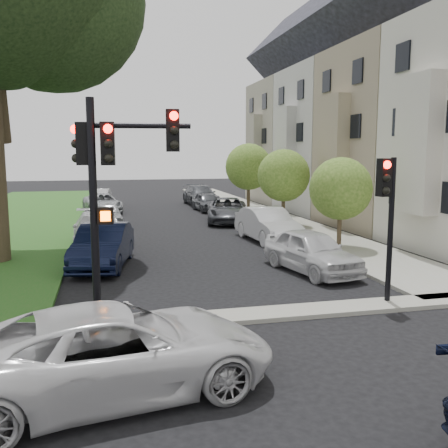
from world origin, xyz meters
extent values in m
plane|color=black|center=(0.00, 0.00, 0.00)|extent=(140.00, 140.00, 0.00)
cube|color=#365923|center=(-9.00, 24.00, 0.06)|extent=(8.00, 44.00, 0.12)
cube|color=#A1A1A1|center=(6.75, 24.00, 0.06)|extent=(3.50, 44.00, 0.12)
cube|color=#A1A1A1|center=(0.00, 2.00, 0.06)|extent=(60.00, 1.00, 0.12)
cube|color=beige|center=(8.65, 8.00, 4.50)|extent=(0.70, 2.20, 5.50)
cube|color=black|center=(8.95, 8.00, 5.50)|extent=(0.08, 3.60, 6.00)
cube|color=tan|center=(12.50, 15.50, 5.00)|extent=(7.00, 7.40, 10.00)
cube|color=tan|center=(8.65, 15.50, 4.50)|extent=(0.70, 2.20, 5.50)
cube|color=black|center=(8.95, 15.50, 5.50)|extent=(0.08, 3.60, 6.00)
cube|color=#A0A0A0|center=(12.50, 23.00, 5.00)|extent=(7.00, 7.40, 10.00)
cube|color=black|center=(12.50, 23.00, 12.47)|extent=(7.00, 7.55, 7.00)
cube|color=#A0A0A0|center=(8.65, 23.00, 4.50)|extent=(0.70, 2.20, 5.50)
cube|color=black|center=(8.95, 23.00, 5.50)|extent=(0.08, 3.60, 6.00)
cube|color=#A4A08D|center=(12.50, 30.50, 5.00)|extent=(7.00, 7.40, 10.00)
cube|color=black|center=(12.50, 30.50, 12.47)|extent=(7.00, 7.55, 7.00)
cube|color=#A4A08D|center=(8.65, 30.50, 4.50)|extent=(0.70, 2.20, 5.50)
cube|color=black|center=(8.95, 30.50, 5.50)|extent=(0.08, 3.60, 6.00)
cylinder|color=#3E3221|center=(6.20, 9.64, 0.95)|extent=(0.19, 0.19, 1.90)
sphere|color=#376519|center=(6.20, 9.64, 2.67)|extent=(2.67, 2.67, 2.67)
cylinder|color=#3E3221|center=(6.20, 16.59, 1.04)|extent=(0.21, 0.21, 2.09)
sphere|color=#376519|center=(6.20, 16.59, 2.92)|extent=(2.92, 2.92, 2.92)
cylinder|color=#3E3221|center=(6.20, 23.59, 1.15)|extent=(0.23, 0.23, 2.30)
sphere|color=#376519|center=(6.20, 23.59, 3.22)|extent=(3.22, 3.22, 3.22)
cylinder|color=black|center=(-3.80, 2.20, 2.71)|extent=(0.20, 0.20, 5.42)
cylinder|color=black|center=(-2.65, 2.20, 4.80)|extent=(2.30, 0.34, 0.13)
cube|color=black|center=(-3.44, 2.20, 4.38)|extent=(0.34, 0.30, 0.99)
cube|color=black|center=(-1.92, 2.20, 4.69)|extent=(0.34, 0.30, 0.99)
cube|color=black|center=(-4.01, 2.46, 4.38)|extent=(0.30, 0.34, 0.99)
sphere|color=#FF0C05|center=(-3.44, 2.04, 4.71)|extent=(0.21, 0.21, 0.21)
sphere|color=black|center=(-3.44, 2.04, 4.04)|extent=(0.21, 0.21, 0.21)
cube|color=black|center=(-3.54, 2.20, 2.71)|extent=(0.39, 0.29, 0.40)
cube|color=#FF5905|center=(-3.54, 2.05, 2.71)|extent=(0.23, 0.03, 0.23)
cylinder|color=black|center=(3.99, 2.20, 2.03)|extent=(0.17, 0.17, 4.05)
cube|color=black|center=(3.72, 2.20, 3.52)|extent=(0.36, 0.32, 1.01)
sphere|color=#FF0C05|center=(3.72, 2.04, 3.86)|extent=(0.21, 0.21, 0.21)
imported|color=silver|center=(-3.44, -1.31, 0.78)|extent=(5.96, 3.50, 1.56)
imported|color=silver|center=(3.45, 6.22, 0.75)|extent=(2.55, 4.67, 1.51)
imported|color=silver|center=(3.93, 12.51, 0.80)|extent=(2.06, 4.96, 1.59)
imported|color=#3F4247|center=(3.66, 19.29, 0.74)|extent=(3.46, 5.68, 1.47)
imported|color=#3F4247|center=(3.62, 25.41, 0.67)|extent=(1.82, 4.01, 1.34)
imported|color=#3F4247|center=(3.97, 29.69, 0.79)|extent=(2.36, 5.51, 1.58)
imported|color=black|center=(-3.67, 8.76, 0.79)|extent=(2.50, 5.00, 1.57)
imported|color=silver|center=(-3.85, 12.62, 0.78)|extent=(2.45, 5.49, 1.57)
imported|color=#999BA0|center=(-3.42, 19.42, 0.69)|extent=(1.71, 4.07, 1.37)
imported|color=#999BA0|center=(-3.73, 26.21, 0.67)|extent=(3.00, 5.11, 1.33)
imported|color=silver|center=(-3.95, 30.68, 0.67)|extent=(1.87, 4.18, 1.33)
camera|label=1|loc=(-3.53, -9.76, 4.17)|focal=40.00mm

